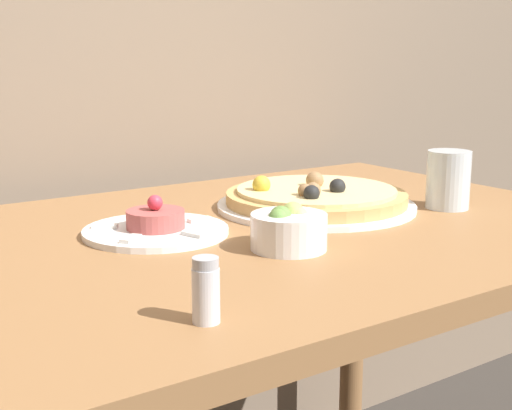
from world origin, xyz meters
TOP-DOWN VIEW (x-y plane):
  - dining_table at (0.00, 0.42)m, footprint 1.16×0.84m
  - pizza_plate at (0.13, 0.47)m, footprint 0.36×0.36m
  - tartare_plate at (-0.19, 0.47)m, footprint 0.23×0.23m
  - small_bowl at (-0.07, 0.29)m, footprint 0.11×0.11m
  - drinking_glass at (0.34, 0.34)m, footprint 0.08×0.08m
  - salt_shaker at (-0.32, 0.11)m, footprint 0.03×0.03m

SIDE VIEW (x-z plane):
  - dining_table at x=0.00m, z-range 0.28..1.07m
  - tartare_plate at x=-0.19m, z-range 0.77..0.83m
  - pizza_plate at x=0.13m, z-range 0.77..0.84m
  - small_bowl at x=-0.07m, z-range 0.78..0.85m
  - salt_shaker at x=-0.32m, z-range 0.79..0.86m
  - drinking_glass at x=0.34m, z-range 0.79..0.89m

